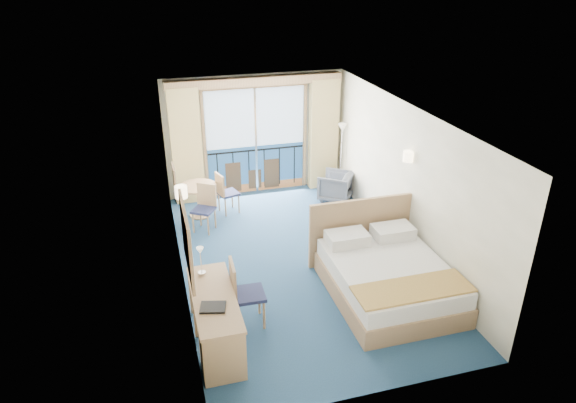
% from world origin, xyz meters
% --- Properties ---
extents(floor, '(6.50, 6.50, 0.00)m').
position_xyz_m(floor, '(0.00, 0.00, 0.00)').
color(floor, navy).
rests_on(floor, ground).
extents(room_walls, '(4.04, 6.54, 2.72)m').
position_xyz_m(room_walls, '(0.00, 0.00, 1.78)').
color(room_walls, beige).
rests_on(room_walls, ground).
extents(balcony_door, '(2.36, 0.03, 2.52)m').
position_xyz_m(balcony_door, '(-0.01, 3.22, 1.14)').
color(balcony_door, navy).
rests_on(balcony_door, room_walls).
extents(curtain_left, '(0.65, 0.22, 2.55)m').
position_xyz_m(curtain_left, '(-1.55, 3.07, 1.28)').
color(curtain_left, tan).
rests_on(curtain_left, room_walls).
extents(curtain_right, '(0.65, 0.22, 2.55)m').
position_xyz_m(curtain_right, '(1.55, 3.07, 1.28)').
color(curtain_right, tan).
rests_on(curtain_right, room_walls).
extents(pelmet, '(3.80, 0.25, 0.18)m').
position_xyz_m(pelmet, '(0.00, 3.10, 2.58)').
color(pelmet, tan).
rests_on(pelmet, room_walls).
extents(mirror, '(0.05, 1.25, 0.95)m').
position_xyz_m(mirror, '(-1.97, -1.50, 1.55)').
color(mirror, tan).
rests_on(mirror, room_walls).
extents(wall_print, '(0.04, 0.42, 0.52)m').
position_xyz_m(wall_print, '(-1.97, 0.45, 1.60)').
color(wall_print, tan).
rests_on(wall_print, room_walls).
extents(sconce_left, '(0.18, 0.18, 0.18)m').
position_xyz_m(sconce_left, '(-1.94, -0.60, 1.85)').
color(sconce_left, beige).
rests_on(sconce_left, room_walls).
extents(sconce_right, '(0.18, 0.18, 0.18)m').
position_xyz_m(sconce_right, '(1.94, -0.15, 1.85)').
color(sconce_right, beige).
rests_on(sconce_right, room_walls).
extents(bed, '(1.92, 2.28, 1.21)m').
position_xyz_m(bed, '(1.10, -1.34, 0.34)').
color(bed, tan).
rests_on(bed, ground).
extents(nightstand, '(0.40, 0.38, 0.52)m').
position_xyz_m(nightstand, '(1.78, 0.31, 0.26)').
color(nightstand, tan).
rests_on(nightstand, ground).
extents(phone, '(0.20, 0.17, 0.08)m').
position_xyz_m(phone, '(1.79, 0.32, 0.56)').
color(phone, silver).
rests_on(phone, nightstand).
extents(armchair, '(0.96, 0.96, 0.63)m').
position_xyz_m(armchair, '(1.59, 2.26, 0.32)').
color(armchair, '#464B55').
rests_on(armchair, ground).
extents(floor_lamp, '(0.22, 0.22, 1.60)m').
position_xyz_m(floor_lamp, '(1.88, 2.75, 1.21)').
color(floor_lamp, silver).
rests_on(floor_lamp, ground).
extents(desk, '(0.57, 1.67, 0.78)m').
position_xyz_m(desk, '(-1.70, -2.23, 0.43)').
color(desk, tan).
rests_on(desk, ground).
extents(desk_chair, '(0.48, 0.47, 1.06)m').
position_xyz_m(desk_chair, '(-1.26, -1.48, 0.60)').
color(desk_chair, '#1E2346').
rests_on(desk_chair, ground).
extents(folder, '(0.38, 0.32, 0.03)m').
position_xyz_m(folder, '(-1.75, -2.04, 0.80)').
color(folder, black).
rests_on(folder, desk).
extents(desk_lamp, '(0.11, 0.11, 0.42)m').
position_xyz_m(desk_lamp, '(-1.79, -1.20, 1.10)').
color(desk_lamp, silver).
rests_on(desk_lamp, desk).
extents(round_table, '(0.77, 0.77, 0.69)m').
position_xyz_m(round_table, '(-1.45, 2.27, 0.52)').
color(round_table, tan).
rests_on(round_table, ground).
extents(table_chair_a, '(0.49, 0.49, 0.90)m').
position_xyz_m(table_chair_a, '(-0.90, 2.26, 0.51)').
color(table_chair_a, '#1E2346').
rests_on(table_chair_a, ground).
extents(table_chair_b, '(0.56, 0.56, 0.93)m').
position_xyz_m(table_chair_b, '(-1.39, 1.67, 0.53)').
color(table_chair_b, '#1E2346').
rests_on(table_chair_b, ground).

